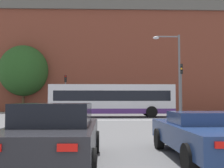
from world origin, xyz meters
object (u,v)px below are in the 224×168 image
object	(u,v)px
traffic_light_far_left	(65,88)
street_lamp_junction	(175,67)
traffic_light_near_right	(181,82)
car_roadster_right	(205,134)
bus_crossing_lead	(112,100)
car_saloon_left	(55,133)
pedestrian_waiting	(145,105)

from	to	relation	value
traffic_light_far_left	street_lamp_junction	world-z (taller)	street_lamp_junction
street_lamp_junction	traffic_light_near_right	bearing A→B (deg)	13.65
traffic_light_near_right	car_roadster_right	bearing A→B (deg)	-103.41
bus_crossing_lead	traffic_light_far_left	distance (m)	9.41
bus_crossing_lead	street_lamp_junction	bearing A→B (deg)	-124.88
car_saloon_left	bus_crossing_lead	world-z (taller)	bus_crossing_lead
bus_crossing_lead	street_lamp_junction	distance (m)	6.55
car_roadster_right	pedestrian_waiting	xyz separation A→B (m)	(2.42, 27.13, 0.32)
car_roadster_right	traffic_light_far_left	xyz separation A→B (m)	(-7.19, 25.88, 2.34)
car_saloon_left	car_roadster_right	xyz separation A→B (m)	(3.81, 0.60, -0.11)
traffic_light_near_right	traffic_light_far_left	world-z (taller)	traffic_light_far_left
car_saloon_left	bus_crossing_lead	xyz separation A→B (m)	(1.88, 18.81, 0.81)
car_roadster_right	traffic_light_near_right	distance (m)	15.50
traffic_light_near_right	car_saloon_left	bearing A→B (deg)	-115.39
street_lamp_junction	pedestrian_waiting	xyz separation A→B (m)	(-0.58, 12.35, -3.21)
traffic_light_far_left	car_saloon_left	bearing A→B (deg)	-82.73
car_saloon_left	traffic_light_near_right	distance (m)	17.31
car_saloon_left	traffic_light_far_left	world-z (taller)	traffic_light_far_left
traffic_light_near_right	street_lamp_junction	distance (m)	1.34
traffic_light_near_right	traffic_light_far_left	distance (m)	15.36
traffic_light_far_left	traffic_light_near_right	bearing A→B (deg)	-45.62
car_saloon_left	car_roadster_right	distance (m)	3.86
car_saloon_left	traffic_light_far_left	distance (m)	26.79
pedestrian_waiting	street_lamp_junction	bearing A→B (deg)	19.08
pedestrian_waiting	traffic_light_near_right	bearing A→B (deg)	21.69
car_roadster_right	bus_crossing_lead	world-z (taller)	bus_crossing_lead
traffic_light_near_right	pedestrian_waiting	bearing A→B (deg)	95.30
traffic_light_near_right	pedestrian_waiting	world-z (taller)	traffic_light_near_right
car_roadster_right	pedestrian_waiting	bearing A→B (deg)	84.19
car_saloon_left	pedestrian_waiting	bearing A→B (deg)	77.29
car_roadster_right	street_lamp_junction	world-z (taller)	street_lamp_junction
car_roadster_right	traffic_light_near_right	xyz separation A→B (m)	(3.55, 14.91, 2.32)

